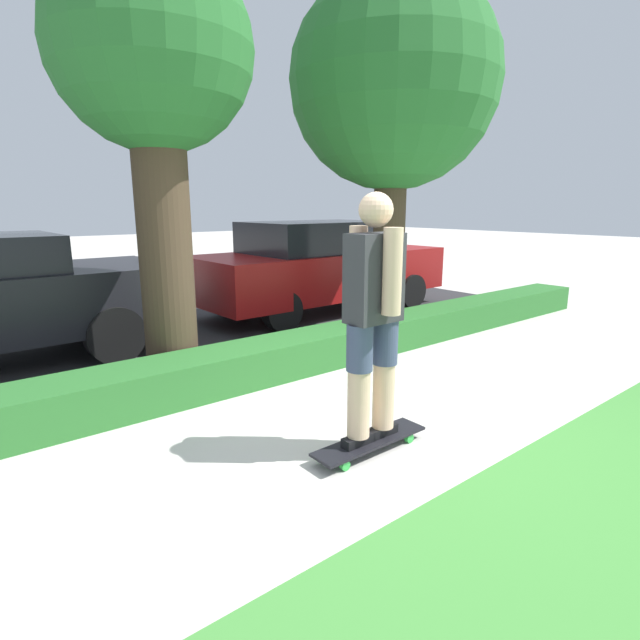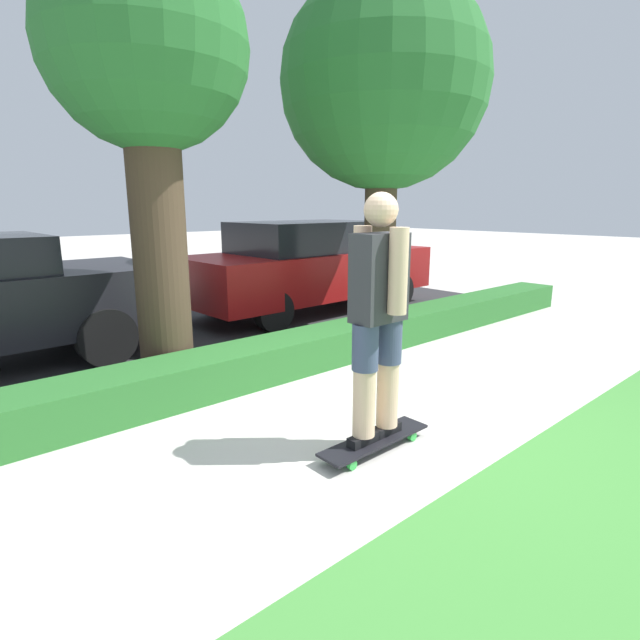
{
  "view_description": "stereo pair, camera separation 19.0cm",
  "coord_description": "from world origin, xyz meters",
  "px_view_note": "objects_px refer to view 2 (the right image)",
  "views": [
    {
      "loc": [
        -2.84,
        -2.73,
        1.81
      ],
      "look_at": [
        -0.15,
        0.6,
        0.82
      ],
      "focal_mm": 28.0,
      "sensor_mm": 36.0,
      "label": 1
    },
    {
      "loc": [
        -2.98,
        -2.61,
        1.81
      ],
      "look_at": [
        -0.15,
        0.6,
        0.82
      ],
      "focal_mm": 28.0,
      "sensor_mm": 36.0,
      "label": 2
    }
  ],
  "objects_px": {
    "skater_person": "(378,313)",
    "tree_near": "(147,67)",
    "tree_mid": "(384,87)",
    "parked_car_middle": "(310,265)",
    "skateboard": "(375,440)"
  },
  "relations": [
    {
      "from": "skater_person",
      "to": "tree_near",
      "type": "distance_m",
      "value": 3.22
    },
    {
      "from": "tree_mid",
      "to": "parked_car_middle",
      "type": "distance_m",
      "value": 3.12
    },
    {
      "from": "parked_car_middle",
      "to": "skater_person",
      "type": "bearing_deg",
      "value": -126.48
    },
    {
      "from": "skateboard",
      "to": "skater_person",
      "type": "distance_m",
      "value": 0.98
    },
    {
      "from": "tree_near",
      "to": "parked_car_middle",
      "type": "xyz_separation_m",
      "value": [
        3.44,
        1.74,
        -2.25
      ]
    },
    {
      "from": "tree_near",
      "to": "tree_mid",
      "type": "bearing_deg",
      "value": -1.42
    },
    {
      "from": "skater_person",
      "to": "tree_mid",
      "type": "height_order",
      "value": "tree_mid"
    },
    {
      "from": "tree_mid",
      "to": "parked_car_middle",
      "type": "bearing_deg",
      "value": 81.59
    },
    {
      "from": "skateboard",
      "to": "tree_near",
      "type": "height_order",
      "value": "tree_near"
    },
    {
      "from": "tree_near",
      "to": "tree_mid",
      "type": "height_order",
      "value": "tree_mid"
    },
    {
      "from": "tree_near",
      "to": "tree_mid",
      "type": "xyz_separation_m",
      "value": [
        3.17,
        -0.08,
        0.27
      ]
    },
    {
      "from": "tree_near",
      "to": "tree_mid",
      "type": "relative_size",
      "value": 0.89
    },
    {
      "from": "skater_person",
      "to": "tree_mid",
      "type": "distance_m",
      "value": 4.26
    },
    {
      "from": "skateboard",
      "to": "tree_mid",
      "type": "height_order",
      "value": "tree_mid"
    },
    {
      "from": "skater_person",
      "to": "tree_near",
      "type": "bearing_deg",
      "value": 101.12
    }
  ]
}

